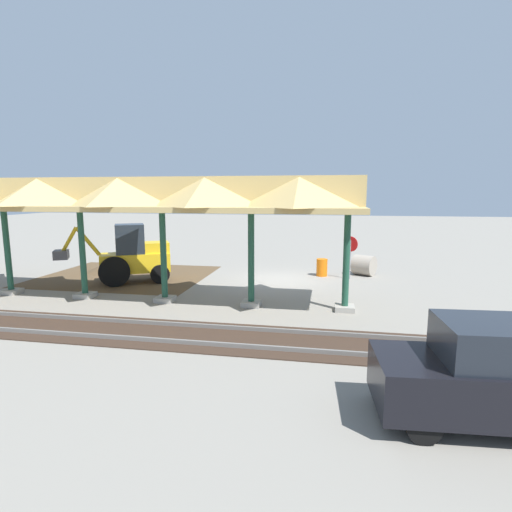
{
  "coord_description": "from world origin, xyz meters",
  "views": [
    {
      "loc": [
        -2.24,
        19.37,
        4.28
      ],
      "look_at": [
        0.79,
        2.68,
        1.6
      ],
      "focal_mm": 28.0,
      "sensor_mm": 36.0,
      "label": 1
    }
  ],
  "objects_px": {
    "backhoe": "(132,256)",
    "distant_parked_car": "(496,375)",
    "stop_sign": "(351,249)",
    "concrete_pipe": "(364,265)",
    "traffic_barrel": "(322,267)"
  },
  "relations": [
    {
      "from": "backhoe",
      "to": "traffic_barrel",
      "type": "bearing_deg",
      "value": -160.76
    },
    {
      "from": "concrete_pipe",
      "to": "traffic_barrel",
      "type": "distance_m",
      "value": 2.26
    },
    {
      "from": "distant_parked_car",
      "to": "traffic_barrel",
      "type": "xyz_separation_m",
      "value": [
        3.37,
        -13.15,
        -0.53
      ]
    },
    {
      "from": "backhoe",
      "to": "distant_parked_car",
      "type": "relative_size",
      "value": 1.17
    },
    {
      "from": "backhoe",
      "to": "distant_parked_car",
      "type": "height_order",
      "value": "backhoe"
    },
    {
      "from": "stop_sign",
      "to": "concrete_pipe",
      "type": "distance_m",
      "value": 1.7
    },
    {
      "from": "stop_sign",
      "to": "backhoe",
      "type": "xyz_separation_m",
      "value": [
        10.39,
        2.65,
        -0.28
      ]
    },
    {
      "from": "distant_parked_car",
      "to": "traffic_barrel",
      "type": "relative_size",
      "value": 4.78
    },
    {
      "from": "concrete_pipe",
      "to": "traffic_barrel",
      "type": "height_order",
      "value": "concrete_pipe"
    },
    {
      "from": "backhoe",
      "to": "concrete_pipe",
      "type": "height_order",
      "value": "backhoe"
    },
    {
      "from": "traffic_barrel",
      "to": "stop_sign",
      "type": "bearing_deg",
      "value": 160.48
    },
    {
      "from": "distant_parked_car",
      "to": "stop_sign",
      "type": "bearing_deg",
      "value": -81.12
    },
    {
      "from": "stop_sign",
      "to": "distant_parked_car",
      "type": "height_order",
      "value": "stop_sign"
    },
    {
      "from": "stop_sign",
      "to": "distant_parked_car",
      "type": "distance_m",
      "value": 12.82
    },
    {
      "from": "stop_sign",
      "to": "traffic_barrel",
      "type": "distance_m",
      "value": 1.84
    }
  ]
}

